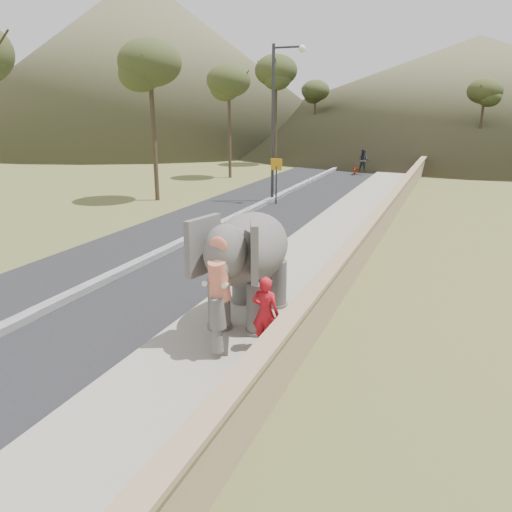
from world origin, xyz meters
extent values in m
plane|color=olive|center=(0.00, 0.00, 0.00)|extent=(160.00, 160.00, 0.00)
cube|color=black|center=(-5.00, 10.00, 0.01)|extent=(7.00, 120.00, 0.03)
cube|color=black|center=(-5.00, 10.00, 0.11)|extent=(0.35, 120.00, 0.22)
cube|color=#9E9687|center=(0.00, 10.00, 0.07)|extent=(3.00, 120.00, 0.15)
cube|color=tan|center=(1.65, 10.00, 0.55)|extent=(0.30, 120.00, 1.10)
cylinder|color=#302F35|center=(-5.00, 17.35, 4.00)|extent=(0.16, 0.16, 8.00)
cylinder|color=#302F35|center=(-4.20, 17.35, 7.80)|extent=(1.60, 0.10, 0.10)
sphere|color=#FFF2CC|center=(-3.50, 17.35, 7.70)|extent=(0.36, 0.36, 0.36)
cylinder|color=#2D2D33|center=(-4.50, 16.58, 1.00)|extent=(0.08, 0.08, 2.00)
cube|color=orange|center=(-4.50, 16.58, 2.10)|extent=(0.60, 0.05, 0.60)
cone|color=brown|center=(-38.00, 55.00, 11.00)|extent=(60.00, 60.00, 22.00)
cone|color=brown|center=(5.00, 70.00, 7.00)|extent=(80.00, 80.00, 14.00)
imported|color=red|center=(0.95, 0.84, 0.94)|extent=(0.57, 0.38, 1.57)
imported|color=maroon|center=(-2.95, 29.95, 0.41)|extent=(0.68, 1.60, 0.82)
imported|color=black|center=(-2.38, 29.95, 1.09)|extent=(0.87, 0.71, 1.68)
camera|label=1|loc=(4.32, -8.00, 5.02)|focal=35.00mm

